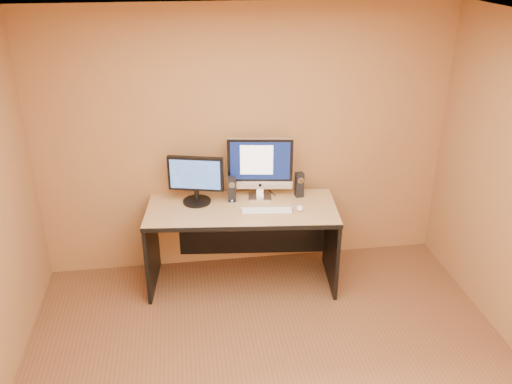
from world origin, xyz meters
TOP-DOWN VIEW (x-y plane):
  - walls at (0.00, 0.00)m, footprint 4.00×4.00m
  - ceiling at (0.00, 0.00)m, footprint 4.00×4.00m
  - desk at (-0.10, 1.57)m, footprint 1.83×0.95m
  - imac at (0.11, 1.77)m, footprint 0.65×0.32m
  - second_monitor at (-0.50, 1.74)m, footprint 0.58×0.39m
  - speaker_left at (-0.17, 1.73)m, footprint 0.08×0.09m
  - speaker_right at (0.48, 1.74)m, footprint 0.08×0.09m
  - keyboard at (0.12, 1.46)m, footprint 0.48×0.18m
  - mouse at (0.43, 1.45)m, footprint 0.09×0.13m
  - cable_a at (0.22, 1.89)m, footprint 0.08×0.24m
  - cable_b at (0.10, 1.88)m, footprint 0.12×0.17m

SIDE VIEW (x-z plane):
  - desk at x=-0.10m, z-range 0.00..0.82m
  - cable_a at x=0.22m, z-range 0.82..0.82m
  - cable_b at x=0.10m, z-range 0.82..0.82m
  - keyboard at x=0.12m, z-range 0.82..0.83m
  - mouse at x=0.43m, z-range 0.82..0.85m
  - speaker_left at x=-0.17m, z-range 0.82..1.06m
  - speaker_right at x=0.48m, z-range 0.82..1.06m
  - second_monitor at x=-0.50m, z-range 0.82..1.28m
  - imac at x=0.11m, z-range 0.82..1.42m
  - walls at x=0.00m, z-range 0.00..2.60m
  - ceiling at x=0.00m, z-range 2.60..2.60m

